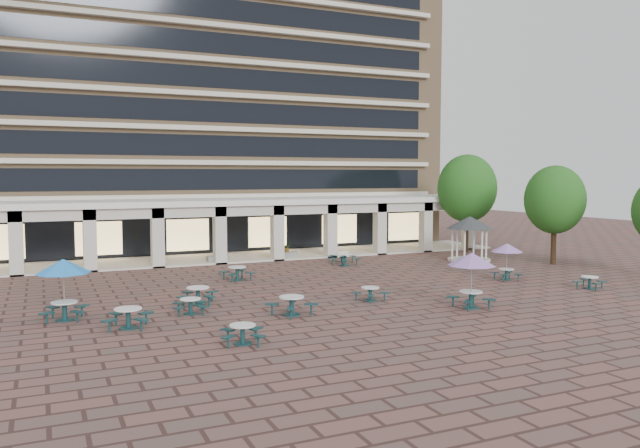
# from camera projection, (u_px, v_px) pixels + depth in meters

# --- Properties ---
(ground) EXTENTS (120.00, 120.00, 0.00)m
(ground) POSITION_uv_depth(u_px,v_px,m) (322.00, 292.00, 32.74)
(ground) COLOR brown
(ground) RESTS_ON ground
(apartment_building) EXTENTS (40.00, 15.50, 25.20)m
(apartment_building) POSITION_uv_depth(u_px,v_px,m) (203.00, 102.00, 54.92)
(apartment_building) COLOR #A0815A
(apartment_building) RESTS_ON ground
(retail_arcade) EXTENTS (42.00, 6.60, 4.40)m
(retail_arcade) POSITION_uv_depth(u_px,v_px,m) (239.00, 218.00, 45.96)
(retail_arcade) COLOR white
(retail_arcade) RESTS_ON ground
(picnic_table_0) EXTENTS (1.87, 1.87, 0.72)m
(picnic_table_0) POSITION_uv_depth(u_px,v_px,m) (243.00, 332.00, 22.57)
(picnic_table_0) COLOR #143A3D
(picnic_table_0) RESTS_ON ground
(picnic_table_1) EXTENTS (2.25, 2.25, 0.83)m
(picnic_table_1) POSITION_uv_depth(u_px,v_px,m) (292.00, 304.00, 27.27)
(picnic_table_1) COLOR #143A3D
(picnic_table_1) RESTS_ON ground
(picnic_table_2) EXTENTS (1.78, 1.78, 0.67)m
(picnic_table_2) POSITION_uv_depth(u_px,v_px,m) (370.00, 293.00, 30.40)
(picnic_table_2) COLOR #143A3D
(picnic_table_2) RESTS_ON ground
(picnic_table_3) EXTENTS (1.83, 1.83, 0.67)m
(picnic_table_3) POSITION_uv_depth(u_px,v_px,m) (590.00, 281.00, 33.62)
(picnic_table_3) COLOR #143A3D
(picnic_table_3) RESTS_ON ground
(picnic_table_4) EXTENTS (2.25, 2.25, 2.60)m
(picnic_table_4) POSITION_uv_depth(u_px,v_px,m) (63.00, 269.00, 26.10)
(picnic_table_4) COLOR #143A3D
(picnic_table_4) RESTS_ON ground
(picnic_table_5) EXTENTS (2.18, 2.18, 0.82)m
(picnic_table_5) POSITION_uv_depth(u_px,v_px,m) (128.00, 316.00, 24.88)
(picnic_table_5) COLOR #143A3D
(picnic_table_5) RESTS_ON ground
(picnic_table_6) EXTENTS (2.21, 2.21, 2.55)m
(picnic_table_6) POSITION_uv_depth(u_px,v_px,m) (472.00, 262.00, 28.58)
(picnic_table_6) COLOR #143A3D
(picnic_table_6) RESTS_ON ground
(picnic_table_8) EXTENTS (1.72, 1.72, 0.69)m
(picnic_table_8) POSITION_uv_depth(u_px,v_px,m) (191.00, 305.00, 27.47)
(picnic_table_8) COLOR #143A3D
(picnic_table_8) RESTS_ON ground
(picnic_table_9) EXTENTS (2.20, 2.20, 0.81)m
(picnic_table_9) POSITION_uv_depth(u_px,v_px,m) (198.00, 294.00, 29.62)
(picnic_table_9) COLOR #143A3D
(picnic_table_9) RESTS_ON ground
(picnic_table_10) EXTENTS (2.08, 2.08, 0.78)m
(picnic_table_10) POSITION_uv_depth(u_px,v_px,m) (345.00, 258.00, 42.39)
(picnic_table_10) COLOR #143A3D
(picnic_table_10) RESTS_ON ground
(picnic_table_11) EXTENTS (1.85, 1.85, 2.14)m
(picnic_table_11) POSITION_uv_depth(u_px,v_px,m) (507.00, 249.00, 36.35)
(picnic_table_11) COLOR #143A3D
(picnic_table_11) RESTS_ON ground
(picnic_table_12) EXTENTS (1.98, 1.98, 0.80)m
(picnic_table_12) POSITION_uv_depth(u_px,v_px,m) (237.00, 272.00, 36.37)
(picnic_table_12) COLOR #143A3D
(picnic_table_12) RESTS_ON ground
(picnic_table_13) EXTENTS (1.72, 1.72, 0.68)m
(picnic_table_13) POSITION_uv_depth(u_px,v_px,m) (343.00, 256.00, 44.33)
(picnic_table_13) COLOR #143A3D
(picnic_table_13) RESTS_ON ground
(gazebo) EXTENTS (3.39, 3.39, 3.16)m
(gazebo) POSITION_uv_depth(u_px,v_px,m) (470.00, 228.00, 44.56)
(gazebo) COLOR beige
(gazebo) RESTS_ON ground
(tree_east_a) EXTENTS (4.08, 4.08, 6.80)m
(tree_east_a) POSITION_uv_depth(u_px,v_px,m) (555.00, 200.00, 42.69)
(tree_east_a) COLOR #402A19
(tree_east_a) RESTS_ON ground
(tree_east_c) EXTENTS (4.67, 4.67, 7.77)m
(tree_east_c) POSITION_uv_depth(u_px,v_px,m) (467.00, 188.00, 49.32)
(tree_east_c) COLOR #402A19
(tree_east_c) RESTS_ON ground
(planter_left) EXTENTS (1.50, 0.79, 1.27)m
(planter_left) POSITION_uv_depth(u_px,v_px,m) (218.00, 256.00, 43.56)
(planter_left) COLOR gray
(planter_left) RESTS_ON ground
(planter_right) EXTENTS (1.50, 0.66, 1.18)m
(planter_right) POSITION_uv_depth(u_px,v_px,m) (287.00, 253.00, 45.69)
(planter_right) COLOR gray
(planter_right) RESTS_ON ground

